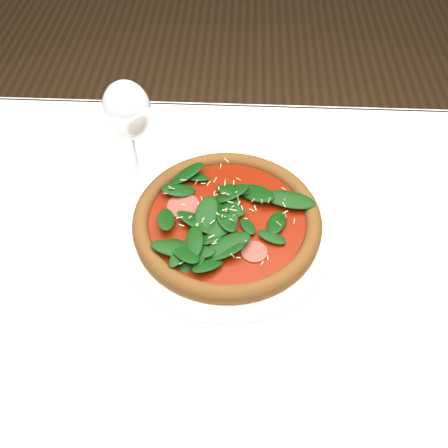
{
  "coord_description": "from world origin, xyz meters",
  "views": [
    {
      "loc": [
        0.01,
        -0.45,
        1.39
      ],
      "look_at": [
        -0.01,
        0.06,
        0.77
      ],
      "focal_mm": 40.0,
      "sensor_mm": 36.0,
      "label": 1
    }
  ],
  "objects": [
    {
      "name": "wine_glass",
      "position": [
        -0.17,
        0.19,
        0.89
      ],
      "size": [
        0.08,
        0.08,
        0.19
      ],
      "color": "white",
      "rests_on": "dining_table"
    },
    {
      "name": "ground",
      "position": [
        0.0,
        0.0,
        0.0
      ],
      "size": [
        6.0,
        6.0,
        0.0
      ],
      "primitive_type": "plane",
      "color": "brown",
      "rests_on": "ground"
    },
    {
      "name": "plate",
      "position": [
        -0.0,
        0.07,
        0.76
      ],
      "size": [
        0.35,
        0.35,
        0.02
      ],
      "color": "white",
      "rests_on": "dining_table"
    },
    {
      "name": "dining_table",
      "position": [
        0.0,
        0.0,
        0.65
      ],
      "size": [
        1.21,
        0.81,
        0.75
      ],
      "color": "silver",
      "rests_on": "ground"
    },
    {
      "name": "pizza",
      "position": [
        -0.0,
        0.07,
        0.78
      ],
      "size": [
        0.4,
        0.4,
        0.04
      ],
      "rotation": [
        0.0,
        0.0,
        -0.42
      ],
      "color": "#926023",
      "rests_on": "plate"
    }
  ]
}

